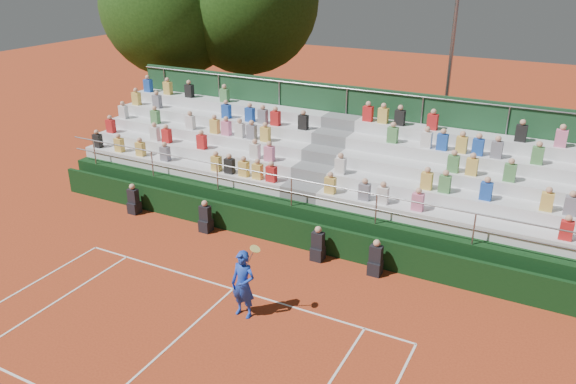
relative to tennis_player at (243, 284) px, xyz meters
The scene contains 8 objects.
ground 1.66m from the tennis_player, 135.98° to the left, with size 90.00×90.00×0.00m, color #AD3E1C.
courtside_wall 4.27m from the tennis_player, 103.18° to the left, with size 20.00×0.15×1.00m, color black.
line_officials 4.24m from the tennis_player, 118.78° to the left, with size 10.02×0.40×1.19m.
grandstand 7.44m from the tennis_player, 97.50° to the left, with size 20.00×5.20×4.40m.
tennis_player is the anchor object (origin of this frame).
tree_west 18.42m from the tennis_player, 133.12° to the left, with size 7.11×7.11×10.29m.
tree_east 17.96m from the tennis_player, 120.54° to the left, with size 7.26×7.26×10.57m.
floodlight_mast 14.38m from the tennis_player, 81.63° to the left, with size 0.60×0.25×9.11m.
Camera 1 is at (7.97, -11.75, 9.09)m, focal length 35.00 mm.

